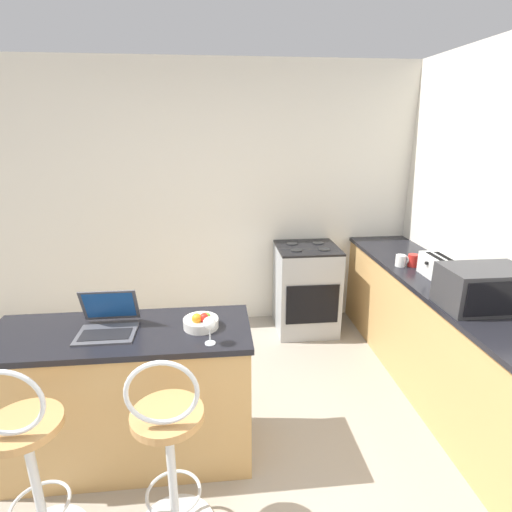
{
  "coord_description": "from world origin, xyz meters",
  "views": [
    {
      "loc": [
        0.05,
        -1.46,
        1.98
      ],
      "look_at": [
        0.37,
        1.64,
        0.98
      ],
      "focal_mm": 28.0,
      "sensor_mm": 36.0,
      "label": 1
    }
  ],
  "objects": [
    {
      "name": "bar_stool_far",
      "position": [
        -0.2,
        0.09,
        0.51
      ],
      "size": [
        0.4,
        0.4,
        1.07
      ],
      "color": "silver",
      "rests_on": "ground_plane"
    },
    {
      "name": "wall_back",
      "position": [
        0.0,
        2.52,
        1.3
      ],
      "size": [
        12.0,
        0.06,
        2.6
      ],
      "color": "silver",
      "rests_on": "ground_plane"
    },
    {
      "name": "fruit_bowl",
      "position": [
        -0.05,
        0.63,
        0.92
      ],
      "size": [
        0.2,
        0.2,
        0.1
      ],
      "color": "silver",
      "rests_on": "breakfast_bar"
    },
    {
      "name": "toaster",
      "position": [
        1.74,
        1.27,
        0.97
      ],
      "size": [
        0.19,
        0.31,
        0.17
      ],
      "color": "silver",
      "rests_on": "counter_right"
    },
    {
      "name": "breakfast_bar",
      "position": [
        -0.52,
        0.64,
        0.44
      ],
      "size": [
        1.5,
        0.56,
        0.88
      ],
      "color": "tan",
      "rests_on": "ground_plane"
    },
    {
      "name": "wine_glass_tall",
      "position": [
        -0.0,
        0.45,
        1.0
      ],
      "size": [
        0.07,
        0.07,
        0.16
      ],
      "color": "silver",
      "rests_on": "breakfast_bar"
    },
    {
      "name": "mug_red",
      "position": [
        1.68,
        1.54,
        0.93
      ],
      "size": [
        0.1,
        0.08,
        0.1
      ],
      "color": "red",
      "rests_on": "counter_right"
    },
    {
      "name": "mug_white",
      "position": [
        1.58,
        1.55,
        0.93
      ],
      "size": [
        0.1,
        0.08,
        0.1
      ],
      "color": "white",
      "rests_on": "counter_right"
    },
    {
      "name": "counter_right",
      "position": [
        1.76,
        1.0,
        0.44
      ],
      "size": [
        0.6,
        3.02,
        0.88
      ],
      "color": "tan",
      "rests_on": "ground_plane"
    },
    {
      "name": "bar_stool_near",
      "position": [
        -0.84,
        0.09,
        0.51
      ],
      "size": [
        0.4,
        0.4,
        1.07
      ],
      "color": "silver",
      "rests_on": "ground_plane"
    },
    {
      "name": "stove_range",
      "position": [
        0.93,
        2.19,
        0.44
      ],
      "size": [
        0.59,
        0.58,
        0.89
      ],
      "color": "#9EA3A8",
      "rests_on": "ground_plane"
    },
    {
      "name": "laptop",
      "position": [
        -0.58,
        0.66,
        0.94
      ],
      "size": [
        0.32,
        0.29,
        0.23
      ],
      "color": "#47474C",
      "rests_on": "breakfast_bar"
    },
    {
      "name": "microwave",
      "position": [
        1.73,
        0.72,
        1.01
      ],
      "size": [
        0.52,
        0.34,
        0.27
      ],
      "color": "#2D2D30",
      "rests_on": "counter_right"
    }
  ]
}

